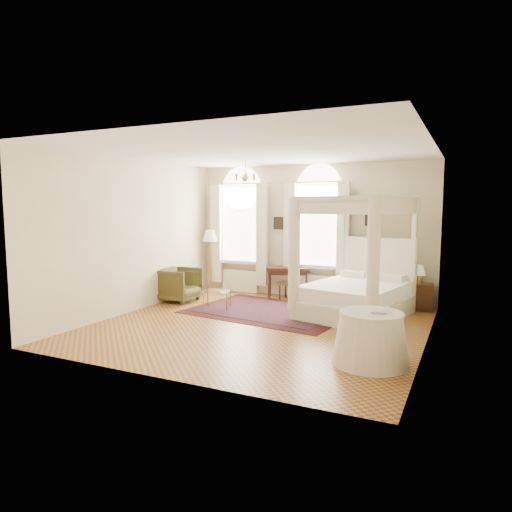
{
  "coord_description": "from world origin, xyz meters",
  "views": [
    {
      "loc": [
        3.6,
        -7.75,
        2.29
      ],
      "look_at": [
        -0.26,
        0.4,
        1.29
      ],
      "focal_mm": 32.0,
      "sensor_mm": 36.0,
      "label": 1
    }
  ],
  "objects_px": {
    "coffee_table": "(217,292)",
    "floor_lamp": "(210,239)",
    "nightstand": "(423,297)",
    "canopy_bed": "(355,289)",
    "writing_desk": "(288,272)",
    "stool": "(288,285)",
    "side_table": "(371,338)",
    "armchair": "(179,285)"
  },
  "relations": [
    {
      "from": "nightstand",
      "to": "side_table",
      "type": "distance_m",
      "value": 3.95
    },
    {
      "from": "writing_desk",
      "to": "stool",
      "type": "xyz_separation_m",
      "value": [
        0.04,
        -0.13,
        -0.31
      ]
    },
    {
      "from": "coffee_table",
      "to": "writing_desk",
      "type": "bearing_deg",
      "value": 61.18
    },
    {
      "from": "floor_lamp",
      "to": "canopy_bed",
      "type": "bearing_deg",
      "value": -15.63
    },
    {
      "from": "canopy_bed",
      "to": "floor_lamp",
      "type": "height_order",
      "value": "canopy_bed"
    },
    {
      "from": "writing_desk",
      "to": "nightstand",
      "type": "bearing_deg",
      "value": 0.0
    },
    {
      "from": "stool",
      "to": "armchair",
      "type": "height_order",
      "value": "armchair"
    },
    {
      "from": "writing_desk",
      "to": "floor_lamp",
      "type": "xyz_separation_m",
      "value": [
        -2.23,
        0.0,
        0.75
      ]
    },
    {
      "from": "floor_lamp",
      "to": "nightstand",
      "type": "bearing_deg",
      "value": 0.0
    },
    {
      "from": "canopy_bed",
      "to": "side_table",
      "type": "distance_m",
      "value": 2.91
    },
    {
      "from": "armchair",
      "to": "nightstand",
      "type": "bearing_deg",
      "value": -75.14
    },
    {
      "from": "armchair",
      "to": "coffee_table",
      "type": "xyz_separation_m",
      "value": [
        1.24,
        -0.3,
        -0.03
      ]
    },
    {
      "from": "nightstand",
      "to": "coffee_table",
      "type": "xyz_separation_m",
      "value": [
        -4.16,
        -1.8,
        0.08
      ]
    },
    {
      "from": "writing_desk",
      "to": "side_table",
      "type": "height_order",
      "value": "writing_desk"
    },
    {
      "from": "armchair",
      "to": "writing_desk",
      "type": "bearing_deg",
      "value": -56.74
    },
    {
      "from": "floor_lamp",
      "to": "writing_desk",
      "type": "bearing_deg",
      "value": 0.0
    },
    {
      "from": "stool",
      "to": "armchair",
      "type": "bearing_deg",
      "value": -149.05
    },
    {
      "from": "nightstand",
      "to": "armchair",
      "type": "relative_size",
      "value": 0.67
    },
    {
      "from": "armchair",
      "to": "coffee_table",
      "type": "height_order",
      "value": "armchair"
    },
    {
      "from": "writing_desk",
      "to": "side_table",
      "type": "relative_size",
      "value": 1.03
    },
    {
      "from": "writing_desk",
      "to": "armchair",
      "type": "xyz_separation_m",
      "value": [
        -2.23,
        -1.49,
        -0.26
      ]
    },
    {
      "from": "canopy_bed",
      "to": "stool",
      "type": "xyz_separation_m",
      "value": [
        -1.9,
        1.03,
        -0.2
      ]
    },
    {
      "from": "nightstand",
      "to": "stool",
      "type": "xyz_separation_m",
      "value": [
        -3.13,
        -0.13,
        0.06
      ]
    },
    {
      "from": "stool",
      "to": "side_table",
      "type": "xyz_separation_m",
      "value": [
        2.78,
        -3.8,
        0.02
      ]
    },
    {
      "from": "stool",
      "to": "side_table",
      "type": "bearing_deg",
      "value": -53.78
    },
    {
      "from": "canopy_bed",
      "to": "side_table",
      "type": "xyz_separation_m",
      "value": [
        0.89,
        -2.77,
        -0.19
      ]
    },
    {
      "from": "nightstand",
      "to": "floor_lamp",
      "type": "height_order",
      "value": "floor_lamp"
    },
    {
      "from": "writing_desk",
      "to": "armchair",
      "type": "relative_size",
      "value": 1.3
    },
    {
      "from": "nightstand",
      "to": "coffee_table",
      "type": "height_order",
      "value": "nightstand"
    },
    {
      "from": "armchair",
      "to": "side_table",
      "type": "relative_size",
      "value": 0.8
    },
    {
      "from": "floor_lamp",
      "to": "coffee_table",
      "type": "bearing_deg",
      "value": -55.42
    },
    {
      "from": "armchair",
      "to": "floor_lamp",
      "type": "relative_size",
      "value": 0.54
    },
    {
      "from": "coffee_table",
      "to": "floor_lamp",
      "type": "bearing_deg",
      "value": 124.58
    },
    {
      "from": "side_table",
      "to": "writing_desk",
      "type": "bearing_deg",
      "value": 125.72
    },
    {
      "from": "canopy_bed",
      "to": "writing_desk",
      "type": "height_order",
      "value": "canopy_bed"
    },
    {
      "from": "nightstand",
      "to": "side_table",
      "type": "relative_size",
      "value": 0.53
    },
    {
      "from": "coffee_table",
      "to": "floor_lamp",
      "type": "xyz_separation_m",
      "value": [
        -1.24,
        1.8,
        1.04
      ]
    },
    {
      "from": "canopy_bed",
      "to": "armchair",
      "type": "height_order",
      "value": "canopy_bed"
    },
    {
      "from": "side_table",
      "to": "floor_lamp",
      "type": "bearing_deg",
      "value": 142.12
    },
    {
      "from": "canopy_bed",
      "to": "nightstand",
      "type": "relative_size",
      "value": 4.38
    },
    {
      "from": "canopy_bed",
      "to": "coffee_table",
      "type": "height_order",
      "value": "canopy_bed"
    },
    {
      "from": "nightstand",
      "to": "armchair",
      "type": "distance_m",
      "value": 5.6
    }
  ]
}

